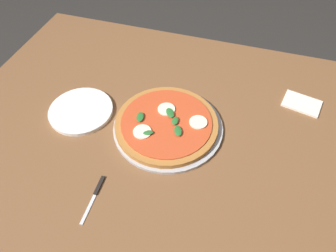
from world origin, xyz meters
TOP-DOWN VIEW (x-y plane):
  - ground_plane at (0.00, 0.00)m, footprint 6.00×6.00m
  - dining_table at (0.00, 0.00)m, footprint 1.46×1.17m
  - serving_tray at (0.02, 0.03)m, footprint 0.37×0.37m
  - pizza at (0.02, 0.03)m, footprint 0.35×0.35m
  - plate_white at (-0.30, 0.01)m, footprint 0.23×0.23m
  - napkin at (0.45, 0.28)m, footprint 0.15×0.12m
  - knife at (-0.11, -0.27)m, footprint 0.01×0.15m

SIDE VIEW (x-z plane):
  - ground_plane at x=0.00m, z-range 0.00..0.00m
  - dining_table at x=0.00m, z-range 0.29..1.03m
  - knife at x=-0.11m, z-range 0.74..0.75m
  - napkin at x=0.45m, z-range 0.74..0.75m
  - serving_tray at x=0.02m, z-range 0.74..0.75m
  - plate_white at x=-0.30m, z-range 0.74..0.76m
  - pizza at x=0.02m, z-range 0.75..0.78m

